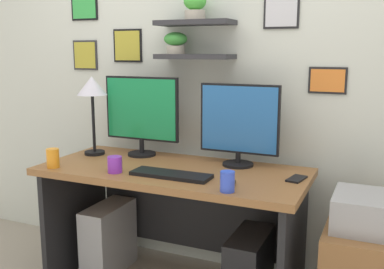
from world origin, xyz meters
TOP-DOWN VIEW (x-y plane):
  - back_wall_assembly at (-0.00, 0.44)m, footprint 4.40×0.24m
  - desk at (0.00, 0.05)m, footprint 1.53×0.68m
  - monitor_left at (-0.32, 0.22)m, footprint 0.51×0.18m
  - monitor_right at (0.32, 0.22)m, footprint 0.47×0.18m
  - keyboard at (0.07, -0.15)m, footprint 0.44×0.14m
  - computer_mouse at (0.41, -0.17)m, footprint 0.06×0.09m
  - desk_lamp at (-0.62, 0.11)m, footprint 0.19×0.19m
  - cell_phone at (0.69, 0.06)m, footprint 0.09×0.15m
  - coffee_mug at (-0.25, -0.21)m, footprint 0.08×0.08m
  - pen_cup at (0.43, -0.28)m, footprint 0.07×0.07m
  - water_cup at (-0.64, -0.26)m, footprint 0.07×0.07m
  - printer at (1.08, 0.01)m, footprint 0.38×0.34m
  - computer_tower_left at (-0.48, 0.04)m, footprint 0.18×0.40m

SIDE VIEW (x-z plane):
  - computer_tower_left at x=-0.48m, z-range 0.00..0.44m
  - desk at x=0.00m, z-range 0.16..0.91m
  - printer at x=1.08m, z-range 0.56..0.73m
  - cell_phone at x=0.69m, z-range 0.75..0.76m
  - keyboard at x=0.07m, z-range 0.75..0.77m
  - computer_mouse at x=0.41m, z-range 0.75..0.78m
  - coffee_mug at x=-0.25m, z-range 0.75..0.84m
  - pen_cup at x=0.43m, z-range 0.75..0.85m
  - water_cup at x=-0.64m, z-range 0.75..0.86m
  - monitor_right at x=0.32m, z-range 0.76..1.24m
  - monitor_left at x=-0.32m, z-range 0.77..1.27m
  - desk_lamp at x=-0.62m, z-range 0.90..1.41m
  - back_wall_assembly at x=0.00m, z-range 0.00..2.70m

